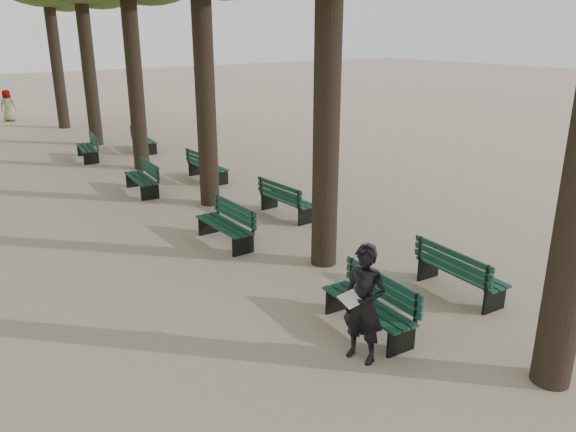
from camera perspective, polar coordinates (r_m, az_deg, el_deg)
ground at (r=8.82m, az=8.31°, el=-13.34°), size 120.00×120.00×0.00m
bench_left_0 at (r=9.18m, az=8.10°, el=-9.96°), size 0.68×1.83×0.92m
bench_left_1 at (r=12.65m, az=-6.44°, el=-1.65°), size 0.58×1.80×0.92m
bench_left_2 at (r=17.00m, az=-14.64°, el=3.17°), size 0.73×1.84×0.92m
bench_left_3 at (r=21.92m, az=-19.69°, el=6.10°), size 0.81×1.86×0.92m
bench_right_0 at (r=10.73m, az=17.05°, el=-6.25°), size 0.69×1.83×0.92m
bench_right_1 at (r=14.41m, az=-0.06°, el=1.03°), size 0.65×1.82×0.92m
bench_right_2 at (r=18.04m, az=-8.14°, el=4.48°), size 0.64×1.82×0.92m
bench_right_3 at (r=22.82m, az=-14.39°, el=7.08°), size 0.75×1.85×0.92m
man_with_map at (r=8.16m, az=7.72°, el=-8.84°), size 0.72×0.80×1.80m
pedestrian_d at (r=32.59m, az=-26.58°, el=10.00°), size 0.83×0.70×1.59m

